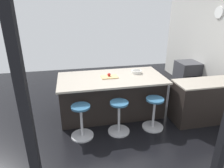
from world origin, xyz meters
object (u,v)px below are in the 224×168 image
stool_near_camera (82,122)px  stool_middle (119,118)px  oven_range (187,77)px  apple_red (109,75)px  fruit_bowl (136,72)px  stool_by_window (154,114)px  kitchen_island (111,95)px  cutting_board (110,77)px

stool_near_camera → stool_middle: bearing=180.0°
stool_middle → oven_range: bearing=-146.4°
oven_range → apple_red: bearing=19.3°
apple_red → fruit_bowl: 0.69m
stool_by_window → stool_middle: bearing=0.0°
kitchen_island → cutting_board: cutting_board is taller
stool_middle → cutting_board: 0.96m
cutting_board → apple_red: (0.01, -0.02, 0.05)m
oven_range → kitchen_island: 2.60m
stool_near_camera → apple_red: bearing=-132.4°
stool_near_camera → fruit_bowl: size_ratio=2.91×
oven_range → fruit_bowl: bearing=22.4°
stool_by_window → apple_red: apple_red is taller
stool_near_camera → apple_red: 1.22m
stool_middle → cutting_board: (0.04, -0.74, 0.62)m
kitchen_island → fruit_bowl: (-0.63, -0.11, 0.50)m
kitchen_island → apple_red: 0.52m
stool_by_window → fruit_bowl: size_ratio=2.91×
cutting_board → stool_near_camera: bearing=46.5°
stool_by_window → stool_middle: size_ratio=1.00×
stool_middle → apple_red: size_ratio=9.29×
apple_red → stool_by_window: bearing=136.3°
cutting_board → oven_range: bearing=-160.3°
stool_by_window → apple_red: bearing=-43.7°
cutting_board → apple_red: apple_red is taller
stool_by_window → cutting_board: size_ratio=1.88×
stool_near_camera → fruit_bowl: 1.75m
stool_by_window → stool_middle: 0.74m
stool_by_window → apple_red: (0.79, -0.75, 0.66)m
oven_range → stool_near_camera: size_ratio=1.30×
fruit_bowl → oven_range: bearing=-157.6°
kitchen_island → apple_red: bearing=16.7°
oven_range → fruit_bowl: fruit_bowl is taller
fruit_bowl → stool_near_camera: bearing=32.7°
stool_near_camera → apple_red: size_ratio=9.29×
kitchen_island → cutting_board: size_ratio=6.48×
stool_by_window → fruit_bowl: 1.09m
oven_range → stool_by_window: 2.37m
stool_near_camera → cutting_board: 1.19m
stool_middle → fruit_bowl: (-0.63, -0.88, 0.65)m
fruit_bowl → kitchen_island: bearing=9.8°
oven_range → stool_by_window: oven_range is taller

